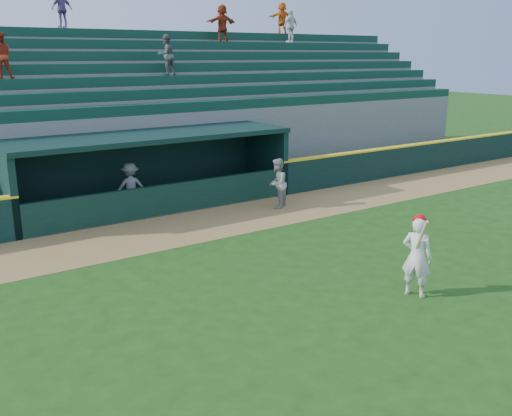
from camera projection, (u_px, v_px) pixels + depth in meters
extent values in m
plane|color=#1B4110|center=(295.00, 277.00, 13.09)|extent=(120.00, 120.00, 0.00)
cube|color=olive|center=(193.00, 226.00, 16.99)|extent=(40.00, 3.00, 0.01)
cube|color=black|center=(423.00, 158.00, 24.84)|extent=(15.50, 0.30, 1.20)
cube|color=yellow|center=(424.00, 143.00, 24.68)|extent=(15.50, 0.32, 0.06)
imported|color=#979793|center=(277.00, 183.00, 18.83)|extent=(1.02, 0.98, 1.66)
imported|color=#9D9D98|center=(131.00, 187.00, 18.57)|extent=(1.11, 0.78, 1.57)
cube|color=slate|center=(154.00, 206.00, 19.21)|extent=(9.00, 2.60, 0.04)
cube|color=black|center=(5.00, 191.00, 16.41)|extent=(0.20, 2.60, 2.30)
cube|color=black|center=(265.00, 159.00, 21.43)|extent=(0.20, 2.60, 2.30)
cube|color=black|center=(137.00, 167.00, 19.95)|extent=(9.40, 0.20, 2.30)
cube|color=black|center=(150.00, 136.00, 18.60)|extent=(9.40, 2.80, 0.16)
cube|color=black|center=(169.00, 199.00, 18.12)|extent=(9.00, 0.16, 1.00)
cube|color=brown|center=(144.00, 195.00, 19.79)|extent=(8.40, 0.45, 0.10)
cube|color=slate|center=(130.00, 156.00, 20.29)|extent=(34.00, 0.85, 2.91)
cube|color=#0F3828|center=(129.00, 110.00, 19.77)|extent=(34.00, 0.60, 0.36)
cube|color=slate|center=(121.00, 147.00, 20.91)|extent=(34.00, 0.85, 3.36)
cube|color=#0F3828|center=(119.00, 95.00, 20.33)|extent=(34.00, 0.60, 0.36)
cube|color=slate|center=(112.00, 138.00, 21.53)|extent=(34.00, 0.85, 3.81)
cube|color=#0F3828|center=(110.00, 82.00, 20.89)|extent=(34.00, 0.60, 0.36)
cube|color=slate|center=(104.00, 130.00, 22.15)|extent=(34.00, 0.85, 4.26)
cube|color=#0F3828|center=(101.00, 69.00, 21.45)|extent=(34.00, 0.60, 0.36)
cube|color=slate|center=(96.00, 122.00, 22.76)|extent=(34.00, 0.85, 4.71)
cube|color=#0F3828|center=(92.00, 56.00, 22.01)|extent=(34.00, 0.60, 0.36)
cube|color=slate|center=(88.00, 114.00, 23.38)|extent=(34.00, 0.85, 5.16)
cube|color=#0F3828|center=(84.00, 44.00, 22.57)|extent=(34.00, 0.60, 0.36)
cube|color=slate|center=(81.00, 107.00, 24.00)|extent=(34.00, 0.85, 5.61)
cube|color=#0F3828|center=(76.00, 33.00, 23.13)|extent=(34.00, 0.60, 0.36)
cube|color=slate|center=(77.00, 106.00, 24.46)|extent=(34.50, 0.30, 5.61)
imported|color=silver|center=(291.00, 26.00, 27.99)|extent=(0.97, 0.53, 1.56)
imported|color=#983017|center=(222.00, 23.00, 25.84)|extent=(1.50, 0.49, 1.61)
imported|color=#505050|center=(166.00, 55.00, 21.94)|extent=(0.86, 0.75, 1.53)
imported|color=#76518B|center=(62.00, 9.00, 22.64)|extent=(0.90, 0.50, 1.46)
imported|color=orange|center=(282.00, 18.00, 28.61)|extent=(1.45, 0.68, 1.51)
imported|color=#A72E19|center=(1.00, 55.00, 18.68)|extent=(0.80, 0.66, 1.50)
imported|color=silver|center=(417.00, 257.00, 11.91)|extent=(0.63, 0.74, 1.73)
sphere|color=red|center=(420.00, 220.00, 11.71)|extent=(0.27, 0.27, 0.27)
cylinder|color=#C7B67F|center=(422.00, 235.00, 11.49)|extent=(0.30, 0.46, 0.76)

